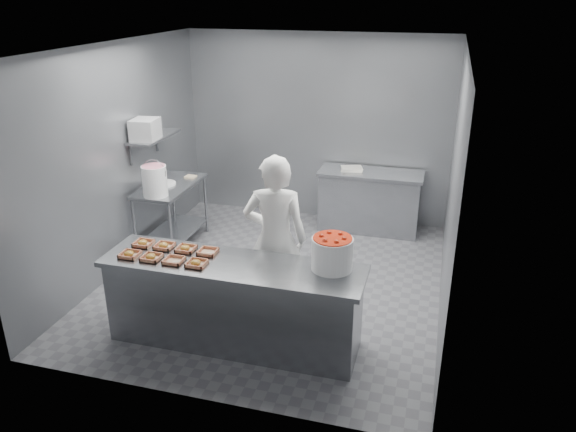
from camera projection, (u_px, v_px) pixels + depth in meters
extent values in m
plane|color=#4C4C51|center=(274.00, 280.00, 6.98)|extent=(4.50, 4.50, 0.00)
plane|color=white|center=(271.00, 46.00, 5.91)|extent=(4.50, 4.50, 0.00)
cube|color=slate|center=(317.00, 128.00, 8.45)|extent=(4.00, 0.04, 2.80)
cube|color=slate|center=(118.00, 159.00, 6.94)|extent=(0.04, 4.50, 2.80)
cube|color=slate|center=(453.00, 188.00, 5.94)|extent=(0.04, 4.50, 2.80)
cube|color=slate|center=(232.00, 265.00, 5.44)|extent=(2.60, 0.70, 0.05)
cube|color=slate|center=(234.00, 305.00, 5.61)|extent=(2.50, 0.64, 0.85)
cube|color=slate|center=(170.00, 186.00, 7.59)|extent=(0.60, 1.20, 0.04)
cube|color=slate|center=(174.00, 232.00, 7.85)|extent=(0.56, 1.15, 0.03)
cylinder|color=slate|center=(135.00, 230.00, 7.32)|extent=(0.04, 0.04, 0.88)
cylinder|color=slate|center=(171.00, 234.00, 7.19)|extent=(0.04, 0.04, 0.88)
cylinder|color=slate|center=(173.00, 200.00, 8.32)|extent=(0.04, 0.04, 0.88)
cylinder|color=slate|center=(206.00, 204.00, 8.19)|extent=(0.04, 0.04, 0.88)
cube|color=slate|center=(371.00, 174.00, 8.11)|extent=(1.50, 0.60, 0.05)
cube|color=slate|center=(369.00, 203.00, 8.28)|extent=(1.44, 0.55, 0.85)
cube|color=slate|center=(154.00, 137.00, 7.38)|extent=(0.35, 0.90, 0.03)
cube|color=tan|center=(130.00, 255.00, 5.56)|extent=(0.18, 0.18, 0.04)
cube|color=white|center=(135.00, 255.00, 5.57)|extent=(0.10, 0.06, 0.00)
ellipsoid|color=#C58831|center=(129.00, 254.00, 5.56)|extent=(0.10, 0.10, 0.05)
cube|color=tan|center=(152.00, 257.00, 5.50)|extent=(0.18, 0.18, 0.04)
cube|color=white|center=(157.00, 258.00, 5.51)|extent=(0.10, 0.06, 0.00)
ellipsoid|color=#C58831|center=(151.00, 256.00, 5.50)|extent=(0.10, 0.10, 0.05)
cube|color=tan|center=(174.00, 260.00, 5.44)|extent=(0.18, 0.18, 0.04)
cube|color=white|center=(179.00, 261.00, 5.45)|extent=(0.10, 0.06, 0.00)
cube|color=tan|center=(197.00, 264.00, 5.38)|extent=(0.18, 0.18, 0.04)
cube|color=white|center=(202.00, 264.00, 5.39)|extent=(0.10, 0.06, 0.00)
ellipsoid|color=#C58831|center=(196.00, 262.00, 5.38)|extent=(0.10, 0.10, 0.05)
cube|color=tan|center=(143.00, 243.00, 5.80)|extent=(0.18, 0.18, 0.04)
cube|color=white|center=(148.00, 244.00, 5.81)|extent=(0.10, 0.06, 0.00)
ellipsoid|color=#C58831|center=(143.00, 242.00, 5.80)|extent=(0.10, 0.10, 0.05)
cube|color=tan|center=(164.00, 246.00, 5.74)|extent=(0.18, 0.18, 0.04)
cube|color=white|center=(169.00, 247.00, 5.75)|extent=(0.10, 0.06, 0.00)
ellipsoid|color=#C58831|center=(164.00, 245.00, 5.74)|extent=(0.10, 0.10, 0.05)
cube|color=tan|center=(186.00, 249.00, 5.68)|extent=(0.18, 0.18, 0.04)
cube|color=white|center=(191.00, 250.00, 5.69)|extent=(0.10, 0.06, 0.00)
ellipsoid|color=#C58831|center=(185.00, 248.00, 5.68)|extent=(0.10, 0.10, 0.05)
cube|color=tan|center=(208.00, 252.00, 5.62)|extent=(0.18, 0.18, 0.04)
cube|color=white|center=(213.00, 252.00, 5.63)|extent=(0.10, 0.06, 0.00)
imported|color=white|center=(275.00, 239.00, 5.89)|extent=(0.74, 0.55, 1.84)
cylinder|color=white|center=(332.00, 254.00, 5.27)|extent=(0.39, 0.39, 0.31)
cylinder|color=red|center=(333.00, 240.00, 5.21)|extent=(0.37, 0.37, 0.04)
cylinder|color=white|center=(155.00, 181.00, 7.11)|extent=(0.31, 0.31, 0.40)
cylinder|color=#CE677F|center=(153.00, 166.00, 7.03)|extent=(0.29, 0.29, 0.02)
torus|color=slate|center=(154.00, 172.00, 7.06)|extent=(0.33, 0.01, 0.33)
cylinder|color=white|center=(164.00, 184.00, 7.58)|extent=(0.36, 0.36, 0.03)
cube|color=#CCB28C|center=(191.00, 177.00, 7.87)|extent=(0.15, 0.14, 0.02)
cube|color=gray|center=(145.00, 129.00, 7.14)|extent=(0.34, 0.38, 0.26)
cube|color=silver|center=(352.00, 169.00, 8.16)|extent=(0.34, 0.28, 0.05)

